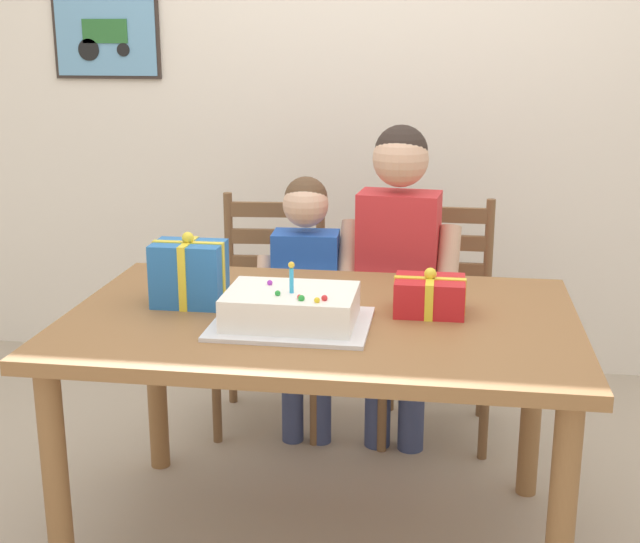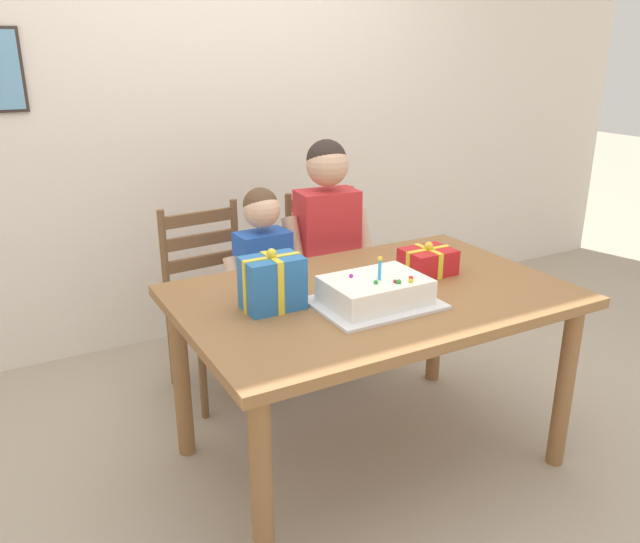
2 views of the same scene
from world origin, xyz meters
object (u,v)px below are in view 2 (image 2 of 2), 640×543
object	(u,v)px
gift_box_beside_cake	(428,261)
child_younger	(264,274)
birthday_cake	(375,292)
chair_right	(333,278)
gift_box_red_large	(272,283)
chair_left	(216,300)
child_older	(327,240)
dining_table	(373,314)

from	to	relation	value
gift_box_beside_cake	child_younger	bearing A→B (deg)	127.36
child_younger	birthday_cake	bearing A→B (deg)	-83.44
gift_box_beside_cake	child_younger	world-z (taller)	child_younger
chair_right	child_younger	xyz separation A→B (m)	(-0.49, -0.19, 0.17)
gift_box_red_large	chair_left	distance (m)	0.92
birthday_cake	gift_box_beside_cake	bearing A→B (deg)	25.09
gift_box_red_large	chair_right	size ratio (longest dim) A/B	0.25
gift_box_red_large	chair_left	bearing A→B (deg)	85.04
chair_left	child_older	world-z (taller)	child_older
child_younger	gift_box_red_large	bearing A→B (deg)	-111.07
gift_box_beside_cake	chair_left	xyz separation A→B (m)	(-0.65, 0.81, -0.34)
gift_box_beside_cake	dining_table	bearing A→B (deg)	-167.96
birthday_cake	gift_box_red_large	world-z (taller)	gift_box_red_large
chair_left	chair_right	size ratio (longest dim) A/B	1.00
chair_right	child_younger	distance (m)	0.55
birthday_cake	child_older	bearing A→B (deg)	72.51
child_older	dining_table	bearing A→B (deg)	-104.96
child_older	birthday_cake	bearing A→B (deg)	-107.49
dining_table	child_older	distance (m)	0.71
gift_box_red_large	child_younger	xyz separation A→B (m)	(0.25, 0.64, -0.21)
chair_left	chair_right	distance (m)	0.66
child_older	child_younger	size ratio (longest dim) A/B	1.18
birthday_cake	chair_right	world-z (taller)	birthday_cake
chair_left	chair_right	bearing A→B (deg)	0.01
dining_table	gift_box_beside_cake	bearing A→B (deg)	12.04
birthday_cake	child_older	xyz separation A→B (m)	(0.25, 0.79, -0.05)
child_older	child_younger	world-z (taller)	child_older
child_younger	gift_box_beside_cake	bearing A→B (deg)	-52.64
birthday_cake	chair_left	size ratio (longest dim) A/B	0.48
chair_left	child_younger	size ratio (longest dim) A/B	0.88
gift_box_red_large	chair_left	size ratio (longest dim) A/B	0.25
gift_box_red_large	chair_right	world-z (taller)	gift_box_red_large
dining_table	gift_box_red_large	distance (m)	0.45
dining_table	child_older	xyz separation A→B (m)	(0.18, 0.68, 0.09)
gift_box_red_large	child_younger	size ratio (longest dim) A/B	0.22
birthday_cake	gift_box_red_large	distance (m)	0.37
gift_box_beside_cake	child_older	size ratio (longest dim) A/B	0.17
chair_left	child_younger	bearing A→B (deg)	-47.80
gift_box_red_large	chair_left	world-z (taller)	gift_box_red_large
dining_table	chair_right	size ratio (longest dim) A/B	1.61
chair_right	birthday_cake	bearing A→B (deg)	-111.97
gift_box_red_large	gift_box_beside_cake	distance (m)	0.72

